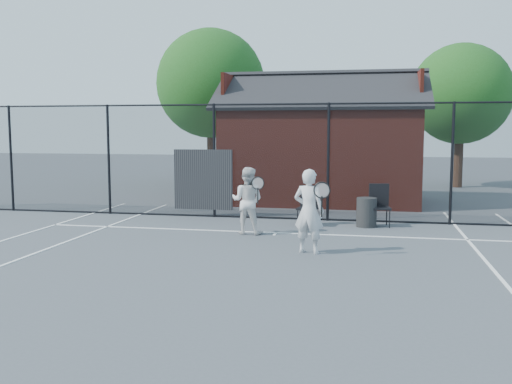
% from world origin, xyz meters
% --- Properties ---
extents(ground, '(80.00, 80.00, 0.00)m').
position_xyz_m(ground, '(0.00, 0.00, 0.00)').
color(ground, '#4B5056').
rests_on(ground, ground).
extents(court_lines, '(11.02, 18.00, 0.01)m').
position_xyz_m(court_lines, '(0.00, -1.32, 0.01)').
color(court_lines, white).
rests_on(court_lines, ground).
extents(fence, '(22.04, 3.00, 3.00)m').
position_xyz_m(fence, '(-0.30, 5.00, 1.45)').
color(fence, black).
rests_on(fence, ground).
extents(clubhouse, '(6.50, 4.36, 4.19)m').
position_xyz_m(clubhouse, '(0.50, 9.00, 1.61)').
color(clubhouse, maroon).
rests_on(clubhouse, ground).
extents(tree_left, '(4.48, 4.48, 6.44)m').
position_xyz_m(tree_left, '(-4.50, 13.50, 4.19)').
color(tree_left, black).
rests_on(tree_left, ground).
extents(tree_right, '(3.97, 3.97, 5.70)m').
position_xyz_m(tree_right, '(5.50, 14.50, 3.71)').
color(tree_right, black).
rests_on(tree_right, ground).
extents(player_front, '(0.75, 0.59, 1.60)m').
position_xyz_m(player_front, '(0.94, 1.07, 0.80)').
color(player_front, silver).
rests_on(player_front, ground).
extents(player_back, '(0.83, 0.63, 1.50)m').
position_xyz_m(player_back, '(-0.62, 2.80, 0.75)').
color(player_back, silver).
rests_on(player_back, ground).
extents(chair_left, '(0.52, 0.54, 0.94)m').
position_xyz_m(chair_left, '(0.58, 4.10, 0.47)').
color(chair_left, black).
rests_on(chair_left, ground).
extents(chair_right, '(0.55, 0.57, 1.00)m').
position_xyz_m(chair_right, '(2.30, 4.34, 0.50)').
color(chair_right, black).
rests_on(chair_right, ground).
extents(waste_bin, '(0.50, 0.50, 0.70)m').
position_xyz_m(waste_bin, '(1.99, 4.26, 0.35)').
color(waste_bin, black).
rests_on(waste_bin, ground).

